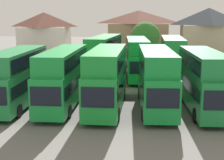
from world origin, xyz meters
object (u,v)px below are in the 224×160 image
at_px(bus_1, 17,75).
at_px(bus_4, 156,76).
at_px(bus_3, 107,76).
at_px(house_terrace_centre, 139,34).
at_px(bus_7, 104,55).
at_px(house_terrace_left, 45,35).
at_px(tree_left_of_lot, 145,36).
at_px(bus_5, 204,78).
at_px(house_terrace_right, 208,33).
at_px(bus_9, 172,56).
at_px(bus_2, 63,75).
at_px(bus_8, 137,56).
at_px(bus_6, 73,61).

height_order(bus_1, bus_4, bus_4).
xyz_separation_m(bus_3, house_terrace_centre, (1.56, 34.19, 1.47)).
distance_m(bus_7, house_terrace_left, 23.36).
xyz_separation_m(house_terrace_centre, tree_left_of_lot, (1.30, -8.10, 0.05)).
bearing_deg(bus_5, bus_3, -91.94).
height_order(bus_4, house_terrace_right, house_terrace_right).
xyz_separation_m(bus_4, house_terrace_centre, (-2.44, 33.74, 1.51)).
relative_size(bus_1, bus_7, 0.90).
relative_size(bus_7, bus_9, 1.10).
distance_m(bus_1, tree_left_of_lot, 28.21).
relative_size(bus_2, house_terrace_centre, 1.04).
bearing_deg(bus_9, bus_8, -94.13).
relative_size(bus_6, bus_8, 0.96).
bearing_deg(bus_4, tree_left_of_lot, 178.81).
xyz_separation_m(house_terrace_centre, house_terrace_right, (11.87, -1.67, 0.21)).
height_order(bus_2, bus_4, bus_4).
relative_size(bus_1, bus_6, 0.96).
bearing_deg(tree_left_of_lot, bus_9, -75.10).
distance_m(bus_7, house_terrace_right, 24.67).
bearing_deg(bus_9, bus_7, -87.96).
bearing_deg(house_terrace_right, tree_left_of_lot, -148.64).
distance_m(bus_6, bus_7, 4.11).
bearing_deg(bus_3, tree_left_of_lot, 173.28).
xyz_separation_m(bus_5, tree_left_of_lot, (-4.91, 25.88, 1.59)).
xyz_separation_m(bus_5, bus_8, (-5.76, 13.66, -0.00)).
bearing_deg(bus_5, bus_2, -94.90).
relative_size(bus_2, house_terrace_left, 1.29).
bearing_deg(house_terrace_right, house_terrace_left, -179.89).
bearing_deg(bus_3, bus_6, -157.39).
bearing_deg(bus_8, bus_2, -28.13).
height_order(bus_9, house_terrace_right, house_terrace_right).
xyz_separation_m(bus_3, house_terrace_right, (13.43, 32.53, 1.68)).
distance_m(bus_1, house_terrace_centre, 35.48).
height_order(bus_3, house_terrace_right, house_terrace_right).
xyz_separation_m(bus_2, house_terrace_centre, (5.33, 33.70, 1.55)).
relative_size(bus_2, house_terrace_right, 1.21).
bearing_deg(bus_5, tree_left_of_lot, -172.76).
xyz_separation_m(bus_1, bus_8, (9.65, 13.91, 0.02)).
height_order(bus_8, house_terrace_left, house_terrace_left).
relative_size(bus_3, bus_9, 1.01).
height_order(bus_4, tree_left_of_lot, tree_left_of_lot).
bearing_deg(bus_2, bus_6, -172.72).
bearing_deg(bus_3, house_terrace_right, 157.12).
bearing_deg(bus_3, bus_5, 91.11).
bearing_deg(bus_6, bus_7, 85.32).
relative_size(bus_2, tree_left_of_lot, 1.72).
bearing_deg(bus_4, bus_2, -94.05).
height_order(bus_5, house_terrace_centre, house_terrace_centre).
distance_m(bus_2, bus_4, 7.76).
height_order(bus_6, house_terrace_centre, house_terrace_centre).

